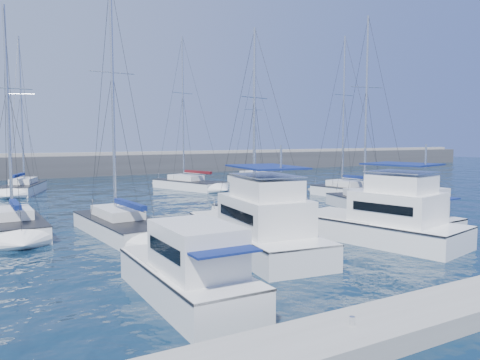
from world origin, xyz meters
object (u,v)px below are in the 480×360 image
motor_yacht_port_outer (190,274)px  sailboat_back_c (257,180)px  sailboat_back_b (189,184)px  sailboat_mid_e (347,191)px  motor_yacht_port_inner (257,229)px  sailboat_mid_b (121,226)px  sailboat_back_a (23,188)px  sailboat_mid_d (370,204)px  sailboat_mid_c (261,213)px  motor_yacht_stbd_inner (385,221)px  sailboat_mid_a (14,226)px  motor_yacht_stbd_outer (407,218)px

motor_yacht_port_outer → sailboat_back_c: sailboat_back_c is taller
motor_yacht_port_outer → sailboat_back_b: sailboat_back_b is taller
sailboat_mid_e → motor_yacht_port_inner: bearing=-152.1°
sailboat_mid_b → sailboat_back_a: 25.29m
sailboat_mid_d → sailboat_back_c: (3.45, 21.90, -0.01)m
sailboat_back_b → sailboat_mid_c: bearing=-118.5°
sailboat_mid_d → motor_yacht_stbd_inner: bearing=-118.6°
sailboat_mid_a → sailboat_mid_e: (29.09, 3.80, 0.03)m
motor_yacht_stbd_inner → sailboat_back_c: bearing=57.2°
motor_yacht_stbd_outer → sailboat_mid_e: sailboat_mid_e is taller
motor_yacht_port_outer → sailboat_mid_e: bearing=37.9°
sailboat_back_c → sailboat_mid_c: bearing=-125.8°
sailboat_mid_d → sailboat_mid_e: size_ratio=0.98×
sailboat_back_c → motor_yacht_port_outer: bearing=-129.7°
sailboat_mid_e → sailboat_back_b: 17.25m
motor_yacht_port_outer → sailboat_back_a: 37.39m
motor_yacht_port_outer → sailboat_back_b: (14.29, 32.65, -0.41)m
sailboat_back_c → sailboat_mid_b: bearing=-141.2°
motor_yacht_stbd_inner → sailboat_mid_a: bearing=132.2°
sailboat_back_c → sailboat_back_a: bearing=167.2°
sailboat_mid_c → sailboat_mid_d: 9.73m
motor_yacht_stbd_outer → sailboat_mid_d: bearing=53.0°
motor_yacht_port_inner → sailboat_mid_a: size_ratio=0.81×
sailboat_mid_a → sailboat_mid_e: 29.33m
sailboat_mid_b → sailboat_back_b: 24.34m
motor_yacht_port_inner → motor_yacht_port_outer: bearing=-132.5°
sailboat_mid_e → sailboat_back_c: (-1.02, 14.61, -0.03)m
motor_yacht_port_inner → sailboat_mid_e: (18.94, 14.00, -0.59)m
sailboat_mid_c → motor_yacht_port_outer: bearing=-147.8°
sailboat_back_c → motor_yacht_port_inner: bearing=-126.4°
sailboat_mid_b → motor_yacht_stbd_outer: bearing=-34.1°
sailboat_mid_a → sailboat_mid_b: sailboat_mid_b is taller
sailboat_back_a → sailboat_back_c: size_ratio=1.12×
sailboat_mid_a → sailboat_mid_e: size_ratio=0.87×
sailboat_back_a → motor_yacht_port_outer: bearing=-67.3°
motor_yacht_stbd_outer → sailboat_mid_e: bearing=53.1°
sailboat_mid_e → sailboat_mid_a: bearing=178.9°
sailboat_back_a → sailboat_back_b: (16.25, -4.69, -0.01)m
motor_yacht_port_inner → sailboat_mid_c: size_ratio=0.83×
motor_yacht_port_outer → motor_yacht_stbd_inner: (12.83, 3.19, 0.19)m
motor_yacht_stbd_outer → sailboat_mid_c: sailboat_mid_c is taller
motor_yacht_port_inner → sailboat_mid_c: (4.73, 7.04, -0.61)m
sailboat_mid_c → motor_yacht_stbd_outer: bearing=-73.9°
motor_yacht_stbd_inner → sailboat_mid_e: (11.91, 15.72, -0.59)m
motor_yacht_stbd_outer → sailboat_mid_b: 16.66m
sailboat_mid_d → sailboat_back_b: (-5.97, 21.02, 0.02)m
sailboat_mid_e → sailboat_back_c: bearing=85.5°
motor_yacht_port_inner → motor_yacht_stbd_outer: bearing=2.2°
motor_yacht_stbd_inner → sailboat_mid_a: size_ratio=0.71×
sailboat_mid_d → sailboat_back_a: sailboat_back_a is taller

